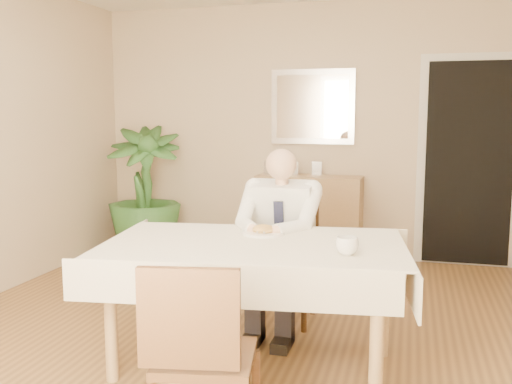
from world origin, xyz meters
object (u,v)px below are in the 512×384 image
(dining_table, at_px, (254,257))
(coffee_mug, at_px, (347,246))
(chair_near, at_px, (199,350))
(sideboard, at_px, (309,217))
(chair_far, at_px, (287,249))
(seated_man, at_px, (278,232))
(potted_palm, at_px, (144,191))

(dining_table, distance_m, coffee_mug, 0.58)
(chair_near, relative_size, sideboard, 0.82)
(chair_near, height_order, coffee_mug, chair_near)
(coffee_mug, height_order, sideboard, sideboard)
(dining_table, bearing_deg, sideboard, 85.86)
(chair_near, bearing_deg, chair_far, 79.91)
(sideboard, bearing_deg, chair_near, -85.63)
(chair_far, height_order, sideboard, chair_far)
(chair_far, distance_m, coffee_mug, 1.21)
(sideboard, bearing_deg, seated_man, -84.12)
(seated_man, xyz_separation_m, potted_palm, (-1.83, 1.71, -0.01))
(chair_far, xyz_separation_m, potted_palm, (-1.83, 1.42, 0.17))
(dining_table, relative_size, coffee_mug, 15.59)
(dining_table, xyz_separation_m, seated_man, (-0.00, 0.59, 0.02))
(sideboard, relative_size, potted_palm, 0.79)
(coffee_mug, relative_size, potted_palm, 0.09)
(coffee_mug, height_order, potted_palm, potted_palm)
(coffee_mug, bearing_deg, seated_man, 126.08)
(chair_far, relative_size, coffee_mug, 7.61)
(coffee_mug, bearing_deg, sideboard, 103.98)
(coffee_mug, bearing_deg, dining_table, 164.26)
(dining_table, relative_size, sideboard, 1.73)
(chair_far, height_order, potted_palm, potted_palm)
(chair_near, relative_size, coffee_mug, 7.44)
(dining_table, bearing_deg, potted_palm, 121.15)
(chair_far, distance_m, sideboard, 1.74)
(chair_far, distance_m, chair_near, 1.81)
(dining_table, bearing_deg, coffee_mug, -23.07)
(chair_near, height_order, potted_palm, potted_palm)
(potted_palm, bearing_deg, coffee_mug, -45.97)
(dining_table, distance_m, sideboard, 2.63)
(dining_table, height_order, coffee_mug, coffee_mug)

